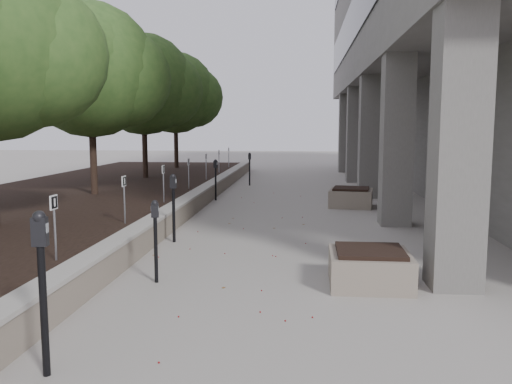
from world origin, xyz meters
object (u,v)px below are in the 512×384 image
at_px(parking_meter_1, 43,294).
at_px(parking_meter_3, 174,208).
at_px(planter_front, 370,267).
at_px(crabapple_tree_3, 91,99).
at_px(crabapple_tree_4, 144,106).
at_px(parking_meter_4, 216,180).
at_px(parking_meter_5, 250,169).
at_px(planter_back, 351,197).
at_px(crabapple_tree_5, 175,110).
at_px(parking_meter_2, 156,241).

height_order(parking_meter_1, parking_meter_3, parking_meter_1).
bearing_deg(planter_front, crabapple_tree_3, 135.03).
relative_size(crabapple_tree_3, crabapple_tree_4, 1.00).
distance_m(crabapple_tree_4, parking_meter_4, 5.17).
relative_size(parking_meter_3, parking_meter_4, 1.06).
distance_m(crabapple_tree_4, parking_meter_3, 10.25).
relative_size(parking_meter_3, parking_meter_5, 1.06).
height_order(crabapple_tree_3, parking_meter_4, crabapple_tree_3).
distance_m(crabapple_tree_4, planter_back, 8.98).
height_order(crabapple_tree_4, parking_meter_5, crabapple_tree_4).
relative_size(crabapple_tree_3, planter_front, 4.66).
distance_m(parking_meter_1, parking_meter_3, 5.82).
distance_m(crabapple_tree_3, parking_meter_5, 7.74).
distance_m(parking_meter_1, planter_back, 11.66).
xyz_separation_m(parking_meter_3, parking_meter_5, (0.48, 10.58, -0.04)).
xyz_separation_m(crabapple_tree_3, crabapple_tree_5, (0.00, 10.00, 0.00)).
distance_m(crabapple_tree_4, planter_front, 14.19).
height_order(crabapple_tree_3, parking_meter_2, crabapple_tree_3).
bearing_deg(parking_meter_2, parking_meter_3, 88.79).
height_order(crabapple_tree_3, parking_meter_3, crabapple_tree_3).
xyz_separation_m(parking_meter_1, parking_meter_5, (0.26, 16.40, -0.13)).
bearing_deg(planter_front, parking_meter_5, 103.26).
bearing_deg(parking_meter_3, parking_meter_5, 92.88).
xyz_separation_m(crabapple_tree_4, crabapple_tree_5, (0.00, 5.00, 0.00)).
bearing_deg(crabapple_tree_5, crabapple_tree_3, -90.00).
height_order(crabapple_tree_4, parking_meter_3, crabapple_tree_4).
relative_size(crabapple_tree_5, planter_front, 4.66).
bearing_deg(crabapple_tree_5, parking_meter_2, -77.40).
relative_size(parking_meter_5, planter_back, 1.09).
relative_size(parking_meter_3, planter_front, 1.19).
xyz_separation_m(crabapple_tree_5, planter_back, (7.43, -9.17, -2.84)).
relative_size(crabapple_tree_4, planter_front, 4.66).
bearing_deg(parking_meter_1, parking_meter_3, 83.61).
height_order(parking_meter_4, planter_front, parking_meter_4).
height_order(planter_front, planter_back, planter_back).
distance_m(parking_meter_2, planter_back, 8.76).
height_order(crabapple_tree_5, parking_meter_3, crabapple_tree_5).
bearing_deg(planter_back, parking_meter_2, -114.27).
distance_m(parking_meter_5, planter_front, 13.59).
bearing_deg(crabapple_tree_4, parking_meter_2, -72.49).
relative_size(crabapple_tree_3, parking_meter_1, 3.46).
bearing_deg(parking_meter_5, planter_front, -82.98).
height_order(parking_meter_3, planter_back, parking_meter_3).
bearing_deg(parking_meter_1, parking_meter_5, 80.60).
bearing_deg(planter_back, parking_meter_1, -109.04).
bearing_deg(crabapple_tree_4, planter_back, -29.29).
relative_size(crabapple_tree_4, parking_meter_5, 4.12).
relative_size(parking_meter_2, planter_front, 1.07).
distance_m(crabapple_tree_5, parking_meter_3, 14.96).
distance_m(crabapple_tree_5, parking_meter_5, 5.96).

